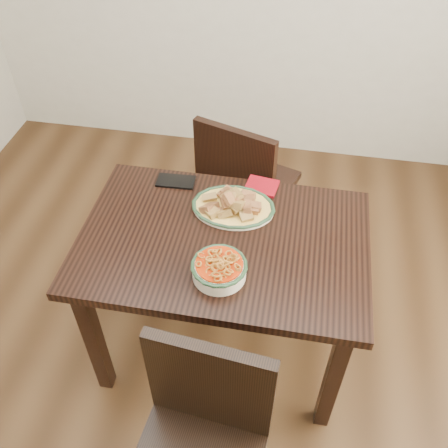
% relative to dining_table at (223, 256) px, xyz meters
% --- Properties ---
extents(floor, '(3.50, 3.50, 0.00)m').
position_rel_dining_table_xyz_m(floor, '(-0.12, -0.06, -0.64)').
color(floor, '#372211').
rests_on(floor, ground).
extents(dining_table, '(1.14, 0.76, 0.75)m').
position_rel_dining_table_xyz_m(dining_table, '(0.00, 0.00, 0.00)').
color(dining_table, black).
rests_on(dining_table, ground).
extents(chair_far, '(0.53, 0.53, 0.89)m').
position_rel_dining_table_xyz_m(chair_far, '(-0.01, 0.64, -0.14)').
color(chair_far, black).
rests_on(chair_far, ground).
extents(chair_near, '(0.46, 0.46, 0.89)m').
position_rel_dining_table_xyz_m(chair_near, '(0.05, -0.68, -0.14)').
color(chair_near, black).
rests_on(chair_near, ground).
extents(fish_plate, '(0.34, 0.26, 0.11)m').
position_rel_dining_table_xyz_m(fish_plate, '(0.01, 0.17, 0.15)').
color(fish_plate, '#EBE1C7').
rests_on(fish_plate, dining_table).
extents(noodle_bowl, '(0.21, 0.21, 0.08)m').
position_rel_dining_table_xyz_m(noodle_bowl, '(0.02, -0.19, 0.15)').
color(noodle_bowl, white).
rests_on(noodle_bowl, dining_table).
extents(smartphone, '(0.17, 0.10, 0.01)m').
position_rel_dining_table_xyz_m(smartphone, '(-0.27, 0.30, 0.11)').
color(smartphone, black).
rests_on(smartphone, dining_table).
extents(napkin, '(0.15, 0.13, 0.01)m').
position_rel_dining_table_xyz_m(napkin, '(0.11, 0.33, 0.11)').
color(napkin, maroon).
rests_on(napkin, dining_table).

